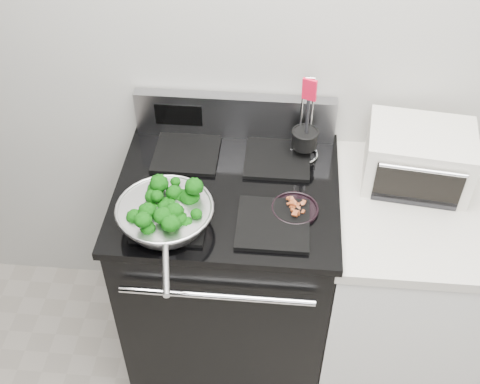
# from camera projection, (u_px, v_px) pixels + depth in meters

# --- Properties ---
(back_wall) EXTENTS (4.00, 0.02, 2.70)m
(back_wall) POSITION_uv_depth(u_px,v_px,m) (322.00, 41.00, 2.08)
(back_wall) COLOR #B3B2AA
(back_wall) RESTS_ON ground
(gas_range) EXTENTS (0.79, 0.69, 1.13)m
(gas_range) POSITION_uv_depth(u_px,v_px,m) (229.00, 270.00, 2.44)
(gas_range) COLOR black
(gas_range) RESTS_ON floor
(counter) EXTENTS (0.62, 0.68, 0.92)m
(counter) POSITION_uv_depth(u_px,v_px,m) (398.00, 287.00, 2.41)
(counter) COLOR white
(counter) RESTS_ON floor
(skillet) EXTENTS (0.32, 0.51, 0.07)m
(skillet) POSITION_uv_depth(u_px,v_px,m) (165.00, 214.00, 1.95)
(skillet) COLOR silver
(skillet) RESTS_ON gas_range
(broccoli_pile) EXTENTS (0.25, 0.25, 0.09)m
(broccoli_pile) POSITION_uv_depth(u_px,v_px,m) (165.00, 210.00, 1.94)
(broccoli_pile) COLOR black
(broccoli_pile) RESTS_ON skillet
(bacon_plate) EXTENTS (0.16, 0.16, 0.04)m
(bacon_plate) POSITION_uv_depth(u_px,v_px,m) (295.00, 207.00, 2.03)
(bacon_plate) COLOR black
(bacon_plate) RESTS_ON gas_range
(utensil_holder) EXTENTS (0.11, 0.11, 0.34)m
(utensil_holder) POSITION_uv_depth(u_px,v_px,m) (304.00, 142.00, 2.21)
(utensil_holder) COLOR silver
(utensil_holder) RESTS_ON gas_range
(toaster_oven) EXTENTS (0.39, 0.32, 0.21)m
(toaster_oven) POSITION_uv_depth(u_px,v_px,m) (418.00, 157.00, 2.13)
(toaster_oven) COLOR silver
(toaster_oven) RESTS_ON counter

